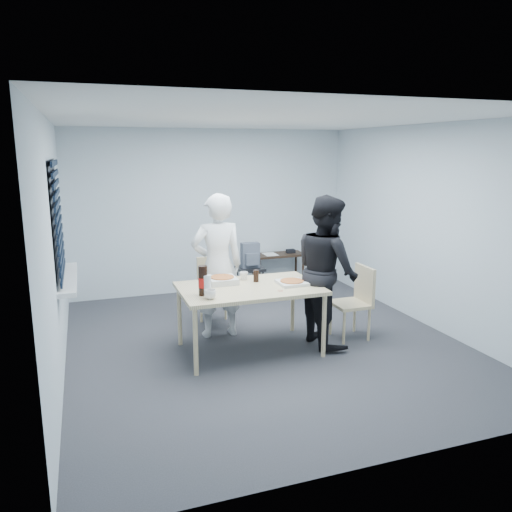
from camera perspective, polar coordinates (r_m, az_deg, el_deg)
name	(u,v)px	position (r m, az deg, el deg)	size (l,w,h in m)	color
room	(60,229)	(5.76, -21.46, 2.92)	(5.00, 5.00, 5.00)	#313136
dining_table	(249,292)	(5.64, -0.75, -4.09)	(1.57, 0.99, 0.76)	beige
chair_far	(215,286)	(6.62, -4.75, -3.40)	(0.42, 0.42, 0.89)	beige
chair_right	(357,297)	(6.22, 11.43, -4.61)	(0.42, 0.42, 0.89)	beige
person_white	(217,266)	(6.09, -4.43, -1.14)	(0.65, 0.42, 1.77)	white
person_black	(327,270)	(5.91, 8.07, -1.63)	(0.86, 0.47, 1.77)	black
side_table	(278,258)	(8.35, 2.57, -0.27)	(0.86, 0.38, 0.57)	#322216
stool	(250,274)	(7.57, -0.67, -2.10)	(0.38, 0.38, 0.53)	black
backpack	(250,256)	(7.49, -0.65, 0.06)	(0.27, 0.20, 0.38)	#585D65
pizza_box_a	(222,280)	(5.77, -3.88, -2.74)	(0.32, 0.32, 0.08)	silver
pizza_box_b	(292,282)	(5.73, 4.12, -3.02)	(0.31, 0.31, 0.04)	silver
mug_a	(210,294)	(5.18, -5.25, -4.38)	(0.12, 0.12, 0.10)	white
mug_b	(244,276)	(5.91, -1.39, -2.28)	(0.10, 0.10, 0.09)	white
cola_glass	(256,276)	(5.81, 0.01, -2.29)	(0.06, 0.06, 0.14)	black
soda_bottle	(203,281)	(5.28, -6.08, -2.87)	(0.10, 0.10, 0.32)	black
plastic_cups	(207,285)	(5.28, -5.64, -3.35)	(0.09, 0.09, 0.22)	silver
rubber_band	(280,291)	(5.46, 2.80, -3.99)	(0.05, 0.05, 0.00)	red
papers	(270,254)	(8.28, 1.62, 0.21)	(0.21, 0.29, 0.00)	white
black_box	(291,251)	(8.41, 3.98, 0.56)	(0.14, 0.10, 0.06)	black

